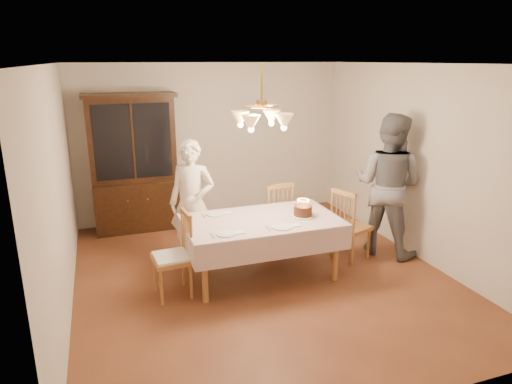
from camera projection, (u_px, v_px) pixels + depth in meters
name	position (u px, v px, depth m)	size (l,w,h in m)	color
ground	(261.00, 275.00, 5.82)	(5.00, 5.00, 0.00)	#5E2F1B
room_shell	(262.00, 153.00, 5.37)	(5.00, 5.00, 5.00)	white
dining_table	(261.00, 225.00, 5.62)	(1.90, 1.10, 0.76)	#99612C
china_hutch	(134.00, 166.00, 7.15)	(1.38, 0.54, 2.16)	black
chair_far_side	(274.00, 218.00, 6.57)	(0.49, 0.47, 1.00)	#99612C
chair_left_end	(172.00, 259.00, 5.21)	(0.45, 0.47, 1.00)	#99612C
chair_right_end	(350.00, 228.00, 6.20)	(0.54, 0.56, 1.00)	#99612C
elderly_woman	(192.00, 203.00, 5.96)	(0.61, 0.40, 1.67)	white
adult_in_grey	(388.00, 185.00, 6.27)	(0.96, 0.75, 1.97)	slate
birthday_cake	(303.00, 211.00, 5.69)	(0.30, 0.30, 0.22)	white
place_setting_near_left	(227.00, 234.00, 5.12)	(0.37, 0.23, 0.02)	white
place_setting_near_right	(283.00, 227.00, 5.33)	(0.40, 0.26, 0.02)	white
place_setting_far_left	(217.00, 214.00, 5.77)	(0.38, 0.23, 0.02)	white
chandelier	(262.00, 120.00, 5.26)	(0.62, 0.62, 0.73)	#BF8C3F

